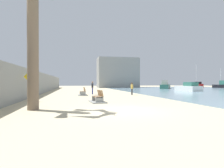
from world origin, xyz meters
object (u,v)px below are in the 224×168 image
at_px(person_walking, 92,87).
at_px(boat_mid_bay, 188,88).
at_px(boat_distant, 165,85).
at_px(boat_outer, 222,85).
at_px(person_standing, 132,88).
at_px(pedestrian_sign, 29,83).
at_px(bench_near, 98,99).
at_px(palm_tree, 33,7).
at_px(boat_far_right, 197,85).
at_px(bench_far, 83,93).

xyz_separation_m(person_walking, boat_mid_bay, (18.00, 6.07, -0.37)).
bearing_deg(boat_distant, boat_outer, 7.91).
height_order(person_standing, pedestrian_sign, pedestrian_sign).
xyz_separation_m(bench_near, boat_mid_bay, (18.57, 16.46, 0.41)).
relative_size(palm_tree, boat_far_right, 1.19).
height_order(palm_tree, boat_distant, palm_tree).
bearing_deg(boat_mid_bay, person_walking, -161.37).
height_order(boat_distant, boat_far_right, boat_far_right).
height_order(person_standing, boat_far_right, boat_far_right).
bearing_deg(palm_tree, boat_far_right, 46.51).
bearing_deg(person_walking, pedestrian_sign, -126.17).
distance_m(bench_near, bench_far, 8.54).
height_order(bench_far, boat_far_right, boat_far_right).
distance_m(palm_tree, pedestrian_sign, 7.13).
distance_m(boat_distant, boat_far_right, 18.27).
bearing_deg(person_standing, pedestrian_sign, -150.55).
distance_m(bench_far, pedestrian_sign, 8.18).
xyz_separation_m(bench_far, boat_distant, (21.14, 20.54, 0.57)).
relative_size(person_standing, boat_mid_bay, 0.30).
height_order(palm_tree, bench_far, palm_tree).
xyz_separation_m(person_standing, pedestrian_sign, (-10.90, -6.16, 0.64)).
height_order(palm_tree, boat_far_right, palm_tree).
bearing_deg(bench_far, boat_distant, 44.18).
height_order(person_walking, boat_far_right, boat_far_right).
xyz_separation_m(person_standing, boat_outer, (33.37, 23.44, -0.11)).
xyz_separation_m(person_walking, boat_distant, (19.78, 18.65, -0.21)).
xyz_separation_m(bench_far, boat_far_right, (36.63, 30.23, 0.51)).
bearing_deg(boat_distant, bench_near, -125.02).
height_order(palm_tree, boat_mid_bay, palm_tree).
xyz_separation_m(bench_near, pedestrian_sign, (-5.56, 2.00, 1.32)).
height_order(palm_tree, bench_near, palm_tree).
distance_m(bench_far, boat_outer, 45.76).
height_order(bench_near, boat_mid_bay, boat_mid_bay).
distance_m(boat_outer, pedestrian_sign, 53.26).
relative_size(bench_near, boat_mid_bay, 0.41).
distance_m(person_standing, pedestrian_sign, 12.54).
height_order(bench_near, person_standing, person_standing).
distance_m(person_standing, boat_outer, 40.78).
bearing_deg(pedestrian_sign, boat_distant, 46.22).
height_order(boat_mid_bay, boat_far_right, boat_far_right).
height_order(person_walking, boat_distant, boat_distant).
bearing_deg(person_walking, bench_far, -125.74).
height_order(boat_distant, boat_mid_bay, boat_distant).
height_order(bench_near, boat_distant, boat_distant).
bearing_deg(pedestrian_sign, boat_far_right, 41.58).
xyz_separation_m(bench_far, person_walking, (1.36, 1.89, 0.78)).
bearing_deg(boat_outer, palm_tree, -140.74).
relative_size(bench_far, pedestrian_sign, 0.86).
bearing_deg(palm_tree, bench_far, 74.24).
relative_size(palm_tree, pedestrian_sign, 3.42).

